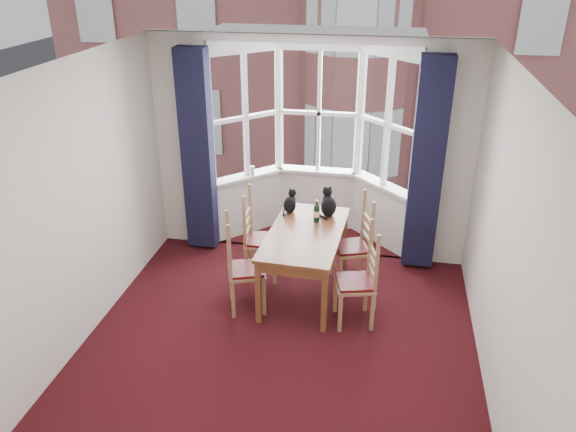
% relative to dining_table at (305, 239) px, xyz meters
% --- Properties ---
extents(floor, '(4.50, 4.50, 0.00)m').
position_rel_dining_table_xyz_m(floor, '(-0.10, -1.21, -0.70)').
color(floor, black).
rests_on(floor, ground).
extents(ceiling, '(4.50, 4.50, 0.00)m').
position_rel_dining_table_xyz_m(ceiling, '(-0.10, -1.21, 2.10)').
color(ceiling, white).
rests_on(ceiling, floor).
extents(wall_left, '(0.00, 4.50, 4.50)m').
position_rel_dining_table_xyz_m(wall_left, '(-2.10, -1.21, 0.70)').
color(wall_left, silver).
rests_on(wall_left, floor).
extents(wall_right, '(0.00, 4.50, 4.50)m').
position_rel_dining_table_xyz_m(wall_right, '(1.90, -1.21, 0.70)').
color(wall_right, silver).
rests_on(wall_right, floor).
extents(wall_near, '(4.00, 0.00, 4.00)m').
position_rel_dining_table_xyz_m(wall_near, '(-0.10, -3.46, 0.70)').
color(wall_near, silver).
rests_on(wall_near, floor).
extents(wall_back_pier_left, '(0.70, 0.12, 2.80)m').
position_rel_dining_table_xyz_m(wall_back_pier_left, '(-1.75, 1.04, 0.70)').
color(wall_back_pier_left, silver).
rests_on(wall_back_pier_left, floor).
extents(wall_back_pier_right, '(0.70, 0.12, 2.80)m').
position_rel_dining_table_xyz_m(wall_back_pier_right, '(1.55, 1.04, 0.70)').
color(wall_back_pier_right, silver).
rests_on(wall_back_pier_right, floor).
extents(bay_window, '(2.76, 0.94, 2.80)m').
position_rel_dining_table_xyz_m(bay_window, '(-0.10, 1.54, 0.70)').
color(bay_window, white).
rests_on(bay_window, floor).
extents(curtain_left, '(0.38, 0.22, 2.60)m').
position_rel_dining_table_xyz_m(curtain_left, '(-1.52, 0.86, 0.65)').
color(curtain_left, '#161632').
rests_on(curtain_left, floor).
extents(curtain_right, '(0.38, 0.22, 2.60)m').
position_rel_dining_table_xyz_m(curtain_right, '(1.32, 0.86, 0.65)').
color(curtain_right, '#161632').
rests_on(curtain_right, floor).
extents(dining_table, '(0.89, 1.56, 0.79)m').
position_rel_dining_table_xyz_m(dining_table, '(0.00, 0.00, 0.00)').
color(dining_table, brown).
rests_on(dining_table, floor).
extents(chair_left_near, '(0.51, 0.53, 0.92)m').
position_rel_dining_table_xyz_m(chair_left_near, '(-0.67, -0.47, -0.22)').
color(chair_left_near, '#9F774D').
rests_on(chair_left_near, floor).
extents(chair_left_far, '(0.42, 0.44, 0.92)m').
position_rel_dining_table_xyz_m(chair_left_far, '(-0.65, 0.26, -0.22)').
color(chair_left_far, '#9F774D').
rests_on(chair_left_far, floor).
extents(chair_right_near, '(0.49, 0.50, 0.92)m').
position_rel_dining_table_xyz_m(chair_right_near, '(0.70, -0.46, -0.22)').
color(chair_right_near, '#9F774D').
rests_on(chair_right_near, floor).
extents(chair_right_far, '(0.52, 0.53, 0.92)m').
position_rel_dining_table_xyz_m(chair_right_far, '(0.60, 0.32, -0.22)').
color(chair_right_far, '#9F774D').
rests_on(chair_right_far, floor).
extents(cat_left, '(0.20, 0.24, 0.30)m').
position_rel_dining_table_xyz_m(cat_left, '(-0.27, 0.50, 0.20)').
color(cat_left, black).
rests_on(cat_left, dining_table).
extents(cat_right, '(0.26, 0.30, 0.36)m').
position_rel_dining_table_xyz_m(cat_right, '(0.20, 0.49, 0.23)').
color(cat_right, black).
rests_on(cat_right, dining_table).
extents(wine_bottle, '(0.07, 0.07, 0.27)m').
position_rel_dining_table_xyz_m(wine_bottle, '(0.09, 0.29, 0.21)').
color(wine_bottle, black).
rests_on(wine_bottle, dining_table).
extents(candle_tall, '(0.06, 0.06, 0.13)m').
position_rel_dining_table_xyz_m(candle_tall, '(-0.95, 1.39, 0.24)').
color(candle_tall, white).
rests_on(candle_tall, bay_window).
extents(street, '(80.00, 80.00, 0.00)m').
position_rel_dining_table_xyz_m(street, '(-0.10, 31.04, -6.70)').
color(street, '#333335').
rests_on(street, ground).
extents(tenement_building, '(18.40, 7.80, 15.20)m').
position_rel_dining_table_xyz_m(tenement_building, '(-0.10, 12.80, 0.90)').
color(tenement_building, '#A65A55').
rests_on(tenement_building, street).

